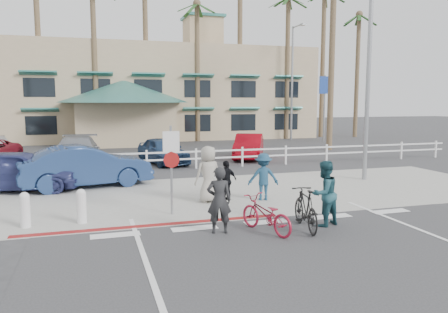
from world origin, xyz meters
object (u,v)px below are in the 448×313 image
object	(u,v)px
bike_red	(266,215)
car_white_sedan	(86,166)
sign_post	(171,165)
car_red_compact	(19,170)
bike_black	(306,209)

from	to	relation	value
bike_red	car_white_sedan	bearing A→B (deg)	-80.20
bike_red	car_white_sedan	distance (m)	8.65
sign_post	car_red_compact	world-z (taller)	sign_post
sign_post	bike_black	distance (m)	4.02
bike_red	bike_black	bearing A→B (deg)	157.22
bike_red	car_white_sedan	size ratio (longest dim) A/B	0.36
bike_black	car_white_sedan	xyz separation A→B (m)	(-5.45, 7.50, 0.26)
sign_post	bike_red	size ratio (longest dim) A/B	1.64
sign_post	bike_black	size ratio (longest dim) A/B	1.60
bike_red	bike_black	size ratio (longest dim) A/B	0.97
sign_post	car_red_compact	size ratio (longest dim) A/B	0.64
bike_black	car_white_sedan	world-z (taller)	car_white_sedan
bike_black	car_red_compact	world-z (taller)	car_red_compact
bike_red	car_red_compact	xyz separation A→B (m)	(-6.69, 7.45, 0.30)
car_white_sedan	car_red_compact	world-z (taller)	car_white_sedan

